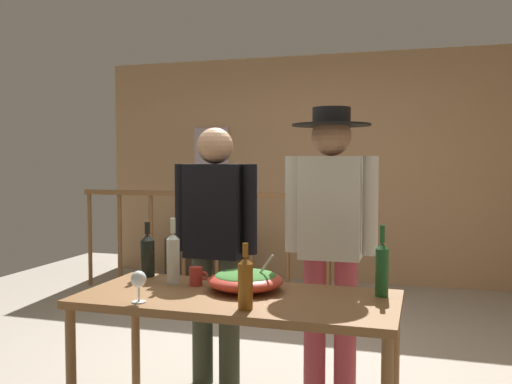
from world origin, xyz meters
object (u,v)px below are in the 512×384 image
stair_railing (237,232)px  wine_bottle_green (382,268)px  flat_screen_tv (205,219)px  person_standing_right (331,226)px  wine_bottle_amber (245,282)px  person_standing_left (215,236)px  wine_glass (139,281)px  serving_table (238,309)px  wine_bottle_clear (173,257)px  tv_console (206,258)px  mug_red (196,276)px  salad_bowl (246,280)px  framed_picture (212,149)px  wine_bottle_dark (148,254)px

stair_railing → wine_bottle_green: bearing=-57.9°
flat_screen_tv → person_standing_right: bearing=-55.8°
wine_bottle_amber → person_standing_right: 0.91m
flat_screen_tv → person_standing_left: person_standing_left is taller
wine_glass → wine_bottle_amber: size_ratio=0.50×
serving_table → wine_bottle_amber: 0.33m
wine_bottle_clear → tv_console: bearing=109.1°
tv_console → flat_screen_tv: size_ratio=1.96×
mug_red → salad_bowl: bearing=-6.1°
serving_table → salad_bowl: 0.17m
stair_railing → salad_bowl: bearing=-70.2°
framed_picture → salad_bowl: 4.11m
flat_screen_tv → wine_bottle_dark: (0.95, -3.22, 0.16)m
framed_picture → tv_console: framed_picture is taller
serving_table → person_standing_right: 0.81m
stair_railing → wine_bottle_dark: stair_railing is taller
tv_console → framed_picture: bearing=97.9°
tv_console → serving_table: bearing=-65.7°
flat_screen_tv → person_standing_right: person_standing_right is taller
wine_bottle_clear → flat_screen_tv: bearing=109.3°
person_standing_right → tv_console: bearing=-56.8°
serving_table → person_standing_right: person_standing_right is taller
mug_red → framed_picture: bearing=110.2°
framed_picture → flat_screen_tv: bearing=-82.8°
tv_console → person_standing_left: 3.22m
person_standing_left → person_standing_right: (0.72, 0.00, 0.08)m
stair_railing → flat_screen_tv: 0.91m
flat_screen_tv → person_standing_left: (1.23, -2.86, 0.23)m
framed_picture → wine_glass: (1.23, -4.08, -0.70)m
salad_bowl → person_standing_left: 0.65m
stair_railing → flat_screen_tv: (-0.62, 0.67, 0.04)m
wine_bottle_clear → person_standing_right: bearing=32.1°
framed_picture → tv_console: 1.33m
wine_glass → wine_bottle_green: (1.08, 0.45, 0.04)m
serving_table → wine_bottle_dark: (-0.64, 0.27, 0.20)m
stair_railing → salad_bowl: size_ratio=7.09×
tv_console → wine_glass: bearing=-72.6°
wine_glass → wine_bottle_dark: 0.59m
mug_red → person_standing_right: (0.64, 0.49, 0.23)m
framed_picture → mug_red: bearing=-69.8°
person_standing_left → salad_bowl: bearing=125.9°
framed_picture → wine_bottle_dark: size_ratio=1.70×
mug_red → person_standing_left: (-0.08, 0.49, 0.15)m
salad_bowl → wine_bottle_amber: wine_bottle_amber is taller
framed_picture → stair_railing: size_ratio=0.19×
wine_bottle_green → salad_bowl: bearing=-173.7°
salad_bowl → tv_console: bearing=115.0°
tv_console → wine_bottle_clear: (1.17, -3.38, 0.64)m
flat_screen_tv → person_standing_left: bearing=-66.7°
tv_console → wine_bottle_clear: size_ratio=2.53×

